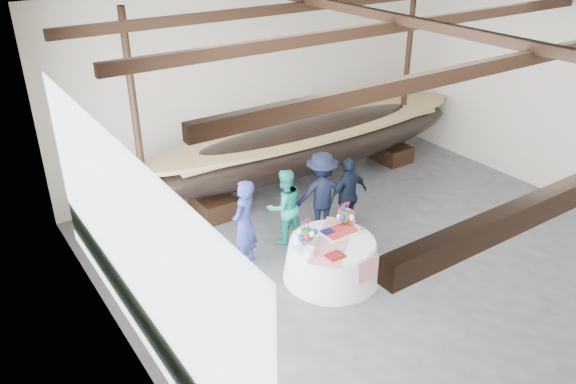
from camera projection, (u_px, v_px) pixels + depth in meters
floor at (435, 286)px, 9.94m from camera, size 10.00×12.00×0.01m
wall_back at (256, 83)px, 13.33m from camera, size 10.00×0.02×4.50m
wall_left at (154, 273)px, 6.41m from camera, size 0.02×12.00×4.50m
ceiling at (473, 25)px, 7.89m from camera, size 10.00×12.00×0.01m
pavilion_structure at (427, 50)px, 8.69m from camera, size 9.80×11.76×4.50m
open_bay at (132, 262)px, 7.37m from camera, size 0.03×7.00×3.20m
longboat_display at (311, 144)px, 13.08m from camera, size 8.70×1.74×1.63m
banquet_table at (332, 259)px, 10.02m from camera, size 1.76×1.76×0.76m
tabletop_items at (327, 230)px, 9.89m from camera, size 1.60×1.47×0.40m
guest_woman_blue at (244, 224)px, 10.15m from camera, size 0.75×0.69×1.72m
guest_woman_teal at (285, 207)px, 10.92m from camera, size 0.80×0.65×1.55m
guest_man_left at (322, 194)px, 11.20m from camera, size 1.28×0.98×1.75m
guest_man_right at (348, 195)px, 11.30m from camera, size 0.95×0.41×1.61m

